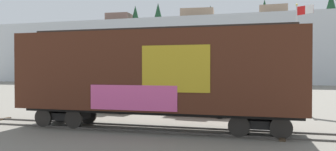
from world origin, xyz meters
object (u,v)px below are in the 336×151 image
Objects in this scene: parked_car_green at (109,99)px; parked_car_silver at (201,103)px; flagpole at (299,41)px; freight_car at (155,72)px.

parked_car_green is 6.37m from parked_car_silver.
flagpole reaches higher than parked_car_green.
parked_car_green is (-12.70, -7.64, -4.20)m from flagpole.
flagpole is (7.45, 13.21, 2.34)m from freight_car.
parked_car_green reaches higher than parked_car_silver.
parked_car_green is (-5.25, 5.57, -1.85)m from freight_car.
parked_car_silver is (6.37, -0.18, -0.07)m from parked_car_green.
freight_car is 3.18× the size of parked_car_green.
flagpole is at bearing 60.59° from freight_car.
parked_car_silver is (1.11, 5.40, -1.92)m from freight_car.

